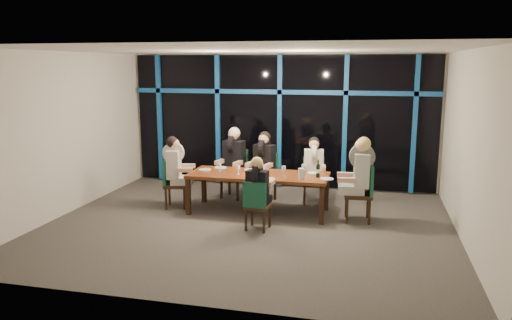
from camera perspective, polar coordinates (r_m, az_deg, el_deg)
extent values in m
plane|color=#4E4A45|center=(8.79, -0.92, -7.46)|extent=(7.00, 7.00, 0.00)
cube|color=silver|center=(11.34, 2.82, 4.47)|extent=(7.00, 0.04, 3.00)
cube|color=silver|center=(5.63, -8.54, -2.27)|extent=(7.00, 0.04, 3.00)
cube|color=silver|center=(9.89, -21.01, 2.81)|extent=(0.04, 6.00, 3.00)
cube|color=silver|center=(8.30, 23.17, 1.22)|extent=(0.04, 6.00, 3.00)
cube|color=white|center=(8.34, -0.98, 12.49)|extent=(7.00, 6.00, 0.04)
cube|color=black|center=(11.28, 2.77, 4.44)|extent=(6.86, 0.04, 2.94)
cube|color=#124B8E|center=(12.11, -10.94, 4.70)|extent=(0.10, 0.10, 2.94)
cube|color=#124B8E|center=(11.59, -4.36, 4.59)|extent=(0.10, 0.10, 2.94)
cube|color=#124B8E|center=(11.23, 2.72, 4.41)|extent=(0.10, 0.10, 2.94)
cube|color=#124B8E|center=(11.06, 10.14, 4.15)|extent=(0.10, 0.10, 2.94)
cube|color=#124B8E|center=(11.07, 17.66, 3.82)|extent=(0.10, 0.10, 2.94)
cube|color=#124B8E|center=(11.18, 2.75, 7.78)|extent=(6.86, 0.10, 0.10)
cube|color=#FF2D14|center=(11.39, 8.59, 7.67)|extent=(0.60, 0.05, 0.35)
cube|color=brown|center=(9.34, 0.28, -1.76)|extent=(2.60, 1.00, 0.06)
cube|color=black|center=(9.38, -7.75, -4.17)|extent=(0.08, 0.08, 0.69)
cube|color=black|center=(8.82, 7.53, -5.15)|extent=(0.08, 0.08, 0.69)
cube|color=black|center=(10.18, -5.97, -2.92)|extent=(0.08, 0.08, 0.69)
cube|color=black|center=(9.66, 8.07, -3.73)|extent=(0.08, 0.08, 0.69)
cube|color=black|center=(10.43, -2.60, -1.83)|extent=(0.55, 0.55, 0.06)
cube|color=#1B583E|center=(10.55, -2.10, -0.11)|extent=(0.47, 0.14, 0.52)
cube|color=black|center=(10.41, -3.98, -3.29)|extent=(0.05, 0.05, 0.44)
cube|color=black|center=(10.24, -2.12, -3.51)|extent=(0.05, 0.05, 0.44)
cube|color=black|center=(10.73, -3.04, -2.85)|extent=(0.05, 0.05, 0.44)
cube|color=black|center=(10.57, -1.22, -3.05)|extent=(0.05, 0.05, 0.44)
cube|color=black|center=(10.20, 0.85, -2.22)|extent=(0.55, 0.55, 0.06)
cube|color=#1B583E|center=(10.32, 1.35, -0.52)|extent=(0.45, 0.16, 0.50)
cube|color=black|center=(10.18, -0.52, -3.64)|extent=(0.05, 0.05, 0.42)
cube|color=black|center=(10.02, 1.31, -3.88)|extent=(0.05, 0.05, 0.42)
cube|color=black|center=(10.49, 0.40, -3.20)|extent=(0.05, 0.05, 0.42)
cube|color=black|center=(10.34, 2.19, -3.42)|extent=(0.05, 0.05, 0.42)
cube|color=black|center=(10.06, 6.57, -2.63)|extent=(0.48, 0.48, 0.06)
cube|color=#1B583E|center=(10.18, 6.60, -0.98)|extent=(0.43, 0.10, 0.47)
cube|color=black|center=(9.95, 5.55, -4.12)|extent=(0.04, 0.04, 0.40)
cube|color=black|center=(9.95, 7.52, -4.16)|extent=(0.04, 0.04, 0.40)
cube|color=black|center=(10.28, 5.58, -3.63)|extent=(0.04, 0.04, 0.40)
cube|color=black|center=(10.28, 7.49, -3.67)|extent=(0.04, 0.04, 0.40)
cube|color=black|center=(9.87, -9.08, -2.85)|extent=(0.53, 0.53, 0.06)
cube|color=#1B583E|center=(9.85, -10.26, -1.33)|extent=(0.14, 0.44, 0.49)
cube|color=black|center=(9.73, -8.18, -4.46)|extent=(0.05, 0.05, 0.41)
cube|color=black|center=(10.07, -7.87, -3.93)|extent=(0.05, 0.05, 0.41)
cube|color=black|center=(9.80, -10.24, -4.43)|extent=(0.05, 0.05, 0.41)
cube|color=black|center=(10.13, -9.86, -3.90)|extent=(0.05, 0.05, 0.41)
cube|color=black|center=(9.07, 11.58, -3.92)|extent=(0.52, 0.52, 0.06)
cube|color=#1B583E|center=(9.02, 13.01, -2.18)|extent=(0.10, 0.48, 0.54)
cube|color=black|center=(9.32, 10.27, -5.12)|extent=(0.05, 0.05, 0.45)
cube|color=black|center=(8.95, 10.35, -5.80)|extent=(0.05, 0.05, 0.45)
cube|color=black|center=(9.34, 12.64, -5.17)|extent=(0.05, 0.05, 0.45)
cube|color=black|center=(8.97, 12.82, -5.85)|extent=(0.05, 0.05, 0.45)
cube|color=black|center=(8.47, 0.22, -5.35)|extent=(0.43, 0.43, 0.05)
cube|color=#1B583E|center=(8.24, -0.17, -4.08)|extent=(0.40, 0.08, 0.44)
cube|color=black|center=(8.63, 1.57, -6.52)|extent=(0.04, 0.04, 0.37)
cube|color=black|center=(8.73, -0.44, -6.32)|extent=(0.04, 0.04, 0.37)
cube|color=black|center=(8.34, 0.92, -7.14)|extent=(0.04, 0.04, 0.37)
cube|color=black|center=(8.44, -1.16, -6.92)|extent=(0.04, 0.04, 0.37)
cube|color=black|center=(10.30, -2.92, -1.41)|extent=(0.45, 0.50, 0.15)
cube|color=black|center=(10.38, -2.52, 0.64)|extent=(0.46, 0.32, 0.59)
cylinder|color=black|center=(10.34, -2.53, 1.89)|extent=(0.18, 0.45, 0.44)
sphere|color=tan|center=(10.29, -2.59, 2.91)|extent=(0.22, 0.22, 0.22)
sphere|color=silver|center=(10.32, -2.49, 3.11)|extent=(0.24, 0.24, 0.24)
cube|color=tan|center=(10.28, -4.18, -0.21)|extent=(0.14, 0.32, 0.08)
cube|color=tan|center=(10.09, -2.08, -0.40)|extent=(0.14, 0.32, 0.08)
cube|color=black|center=(10.07, 0.55, -1.80)|extent=(0.45, 0.50, 0.14)
cube|color=black|center=(10.15, 0.96, 0.21)|extent=(0.45, 0.33, 0.56)
cylinder|color=black|center=(10.11, 0.96, 1.44)|extent=(0.20, 0.43, 0.42)
sphere|color=tan|center=(10.06, 0.91, 2.44)|extent=(0.21, 0.21, 0.21)
sphere|color=black|center=(10.09, 1.02, 2.64)|extent=(0.23, 0.23, 0.23)
cube|color=tan|center=(10.04, -0.68, -0.45)|extent=(0.15, 0.31, 0.08)
cube|color=tan|center=(9.87, 1.38, -0.67)|extent=(0.15, 0.31, 0.08)
cube|color=silver|center=(9.92, 6.58, -2.25)|extent=(0.39, 0.44, 0.13)
cube|color=silver|center=(10.01, 6.62, -0.31)|extent=(0.40, 0.27, 0.53)
cylinder|color=silver|center=(9.97, 6.64, 0.87)|extent=(0.14, 0.41, 0.40)
sphere|color=tan|center=(9.92, 6.66, 1.82)|extent=(0.20, 0.20, 0.20)
sphere|color=black|center=(9.95, 6.67, 2.01)|extent=(0.22, 0.22, 0.22)
cube|color=tan|center=(9.79, 5.50, -0.82)|extent=(0.11, 0.29, 0.08)
cube|color=tan|center=(9.79, 7.72, -0.86)|extent=(0.11, 0.29, 0.08)
cube|color=silver|center=(9.83, -8.42, -2.30)|extent=(0.48, 0.44, 0.14)
cube|color=silver|center=(9.79, -9.38, -0.43)|extent=(0.32, 0.44, 0.55)
cylinder|color=silver|center=(9.75, -9.42, 0.82)|extent=(0.43, 0.19, 0.41)
sphere|color=tan|center=(9.72, -9.34, 1.85)|extent=(0.21, 0.21, 0.21)
sphere|color=black|center=(9.72, -9.57, 2.02)|extent=(0.23, 0.23, 0.23)
cube|color=tan|center=(9.58, -8.18, -1.14)|extent=(0.31, 0.14, 0.08)
cube|color=tan|center=(9.96, -7.83, -0.66)|extent=(0.31, 0.14, 0.08)
cube|color=black|center=(9.04, 10.80, -3.25)|extent=(0.48, 0.43, 0.15)
cube|color=black|center=(8.97, 11.97, -1.09)|extent=(0.30, 0.45, 0.60)
cylinder|color=black|center=(8.93, 12.03, 0.39)|extent=(0.46, 0.15, 0.45)
sphere|color=tan|center=(8.89, 11.94, 1.61)|extent=(0.22, 0.22, 0.22)
sphere|color=tan|center=(8.89, 12.22, 1.81)|extent=(0.25, 0.25, 0.25)
cube|color=tan|center=(9.20, 10.25, -1.68)|extent=(0.33, 0.11, 0.09)
cube|color=tan|center=(8.78, 10.34, -2.28)|extent=(0.33, 0.11, 0.09)
cube|color=black|center=(8.54, 0.45, -4.59)|extent=(0.35, 0.40, 0.12)
cube|color=black|center=(8.34, 0.15, -2.90)|extent=(0.37, 0.25, 0.50)
cylinder|color=black|center=(8.29, 0.15, -1.59)|extent=(0.12, 0.38, 0.37)
sphere|color=tan|center=(8.28, 0.19, -0.48)|extent=(0.19, 0.19, 0.19)
sphere|color=tan|center=(8.24, 0.11, -0.35)|extent=(0.20, 0.20, 0.20)
cube|color=tan|center=(8.48, 1.75, -2.63)|extent=(0.10, 0.27, 0.07)
cube|color=tan|center=(8.59, -0.52, -2.45)|extent=(0.10, 0.27, 0.07)
cylinder|color=white|center=(9.88, -4.07, -0.86)|extent=(0.24, 0.24, 0.01)
cylinder|color=white|center=(9.65, -0.63, -1.13)|extent=(0.24, 0.24, 0.01)
cylinder|color=white|center=(9.44, 6.61, -1.48)|extent=(0.24, 0.24, 0.01)
cylinder|color=white|center=(9.72, -5.88, -1.09)|extent=(0.24, 0.24, 0.01)
cylinder|color=white|center=(8.99, 8.04, -2.13)|extent=(0.24, 0.24, 0.01)
cylinder|color=white|center=(8.89, 1.38, -2.17)|extent=(0.24, 0.24, 0.01)
cylinder|color=black|center=(9.09, 7.10, -1.26)|extent=(0.07, 0.07, 0.23)
cylinder|color=black|center=(9.06, 7.12, -0.27)|extent=(0.03, 0.03, 0.09)
cylinder|color=silver|center=(9.09, 7.10, -1.26)|extent=(0.07, 0.07, 0.07)
cylinder|color=silver|center=(8.91, 5.19, -1.59)|extent=(0.11, 0.11, 0.20)
cylinder|color=silver|center=(8.89, 5.57, -1.49)|extent=(0.02, 0.02, 0.14)
cylinder|color=#FD9D4B|center=(9.23, -0.75, -1.65)|extent=(0.05, 0.05, 0.03)
cylinder|color=silver|center=(9.32, -2.03, -1.59)|extent=(0.06, 0.06, 0.01)
cylinder|color=silver|center=(9.31, -2.04, -1.28)|extent=(0.01, 0.01, 0.10)
cylinder|color=silver|center=(9.30, -2.04, -0.79)|extent=(0.07, 0.07, 0.07)
cylinder|color=silver|center=(9.38, 0.86, -1.51)|extent=(0.06, 0.06, 0.01)
cylinder|color=silver|center=(9.36, 0.86, -1.22)|extent=(0.01, 0.01, 0.09)
cylinder|color=silver|center=(9.35, 0.86, -0.74)|extent=(0.06, 0.06, 0.07)
cylinder|color=white|center=(9.16, 3.19, -1.82)|extent=(0.07, 0.07, 0.01)
cylinder|color=white|center=(9.15, 3.19, -1.48)|extent=(0.01, 0.01, 0.11)
cylinder|color=white|center=(9.13, 3.20, -0.92)|extent=(0.07, 0.07, 0.08)
cylinder|color=silver|center=(9.56, -4.18, -1.29)|extent=(0.06, 0.06, 0.01)
cylinder|color=silver|center=(9.55, -4.18, -1.01)|extent=(0.01, 0.01, 0.09)
cylinder|color=silver|center=(9.54, -4.19, -0.54)|extent=(0.06, 0.06, 0.06)
cylinder|color=silver|center=(9.29, 5.43, -1.67)|extent=(0.07, 0.07, 0.01)
cylinder|color=silver|center=(9.28, 5.44, -1.33)|extent=(0.01, 0.01, 0.11)
cylinder|color=silver|center=(9.26, 5.45, -0.79)|extent=(0.07, 0.07, 0.07)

